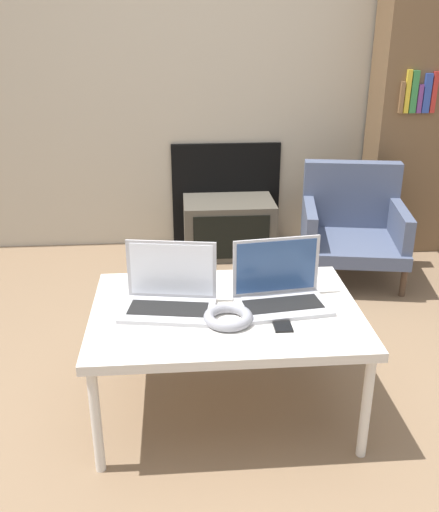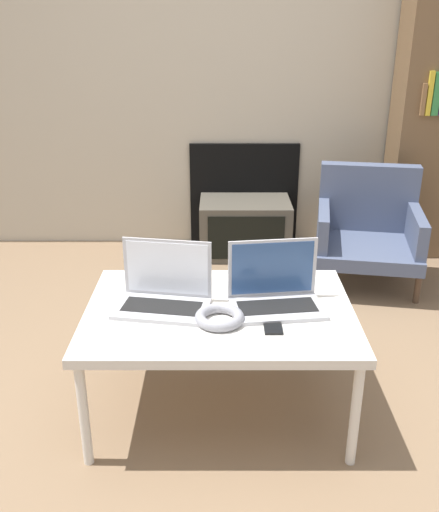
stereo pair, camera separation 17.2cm
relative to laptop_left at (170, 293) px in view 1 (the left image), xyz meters
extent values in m
plane|color=#7A6047|center=(0.21, -0.22, -0.52)|extent=(14.00, 14.00, 0.00)
cube|color=#B7AD99|center=(0.21, 1.90, 0.78)|extent=(7.00, 0.06, 2.60)
cube|color=black|center=(0.38, 1.86, -0.16)|extent=(0.75, 0.03, 0.71)
cube|color=silver|center=(0.21, -0.03, -0.08)|extent=(1.03, 0.72, 0.04)
cylinder|color=silver|center=(-0.26, -0.35, -0.31)|extent=(0.04, 0.04, 0.42)
cylinder|color=silver|center=(0.69, -0.35, -0.31)|extent=(0.04, 0.04, 0.42)
cylinder|color=silver|center=(-0.26, 0.29, -0.31)|extent=(0.04, 0.04, 0.42)
cylinder|color=silver|center=(0.69, 0.29, -0.31)|extent=(0.04, 0.04, 0.42)
cube|color=#B2B2B7|center=(-0.01, -0.04, -0.05)|extent=(0.38, 0.27, 0.02)
cube|color=black|center=(-0.01, -0.04, -0.04)|extent=(0.31, 0.16, 0.00)
cube|color=#B2B2B7|center=(0.01, 0.06, 0.07)|extent=(0.35, 0.06, 0.23)
cube|color=white|center=(0.01, 0.06, 0.07)|extent=(0.32, 0.05, 0.21)
cube|color=#B2B2B7|center=(0.43, -0.04, -0.05)|extent=(0.37, 0.26, 0.02)
cube|color=black|center=(0.43, -0.04, -0.04)|extent=(0.31, 0.15, 0.00)
cube|color=#B2B2B7|center=(0.42, 0.06, 0.07)|extent=(0.35, 0.05, 0.23)
cube|color=#2D4C7F|center=(0.42, 0.06, 0.07)|extent=(0.32, 0.04, 0.21)
torus|color=gray|center=(0.21, -0.13, -0.04)|extent=(0.18, 0.18, 0.04)
cube|color=black|center=(0.40, -0.17, -0.05)|extent=(0.07, 0.12, 0.01)
cube|color=#4C473D|center=(0.38, 1.65, -0.33)|extent=(0.60, 0.40, 0.37)
cube|color=black|center=(0.38, 1.44, -0.33)|extent=(0.49, 0.01, 0.29)
cube|color=#47516B|center=(1.08, 1.15, -0.29)|extent=(0.67, 0.67, 0.08)
cube|color=#47516B|center=(1.12, 1.39, -0.04)|extent=(0.59, 0.20, 0.41)
cube|color=#47516B|center=(0.82, 1.19, -0.15)|extent=(0.15, 0.53, 0.20)
cube|color=#47516B|center=(1.34, 1.10, -0.15)|extent=(0.15, 0.53, 0.20)
cylinder|color=#4C3828|center=(0.84, 0.91, -0.42)|extent=(0.04, 0.04, 0.19)
cylinder|color=#4C3828|center=(1.32, 0.91, -0.42)|extent=(0.04, 0.04, 0.19)
cylinder|color=#4C3828|center=(0.84, 1.39, -0.42)|extent=(0.04, 0.04, 0.19)
cylinder|color=#4C3828|center=(1.32, 1.39, -0.42)|extent=(0.04, 0.04, 0.19)
cube|color=brown|center=(1.70, 1.70, 0.34)|extent=(0.74, 0.30, 1.71)
cube|color=brown|center=(1.43, 1.54, 0.52)|extent=(0.02, 0.02, 0.19)
cube|color=gold|center=(1.47, 1.54, 0.55)|extent=(0.03, 0.02, 0.26)
cube|color=#337F42|center=(1.51, 1.54, 0.55)|extent=(0.04, 0.02, 0.25)
cube|color=#6B387F|center=(1.55, 1.54, 0.51)|extent=(0.03, 0.02, 0.17)
cube|color=#2D479E|center=(1.59, 1.54, 0.54)|extent=(0.04, 0.02, 0.24)
cube|color=#B22D28|center=(1.63, 1.54, 0.55)|extent=(0.03, 0.02, 0.25)
camera|label=1|loc=(0.04, -1.96, 0.97)|focal=40.00mm
camera|label=2|loc=(0.21, -1.96, 0.97)|focal=40.00mm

